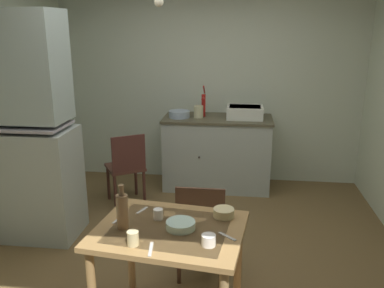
{
  "coord_description": "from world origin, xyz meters",
  "views": [
    {
      "loc": [
        0.43,
        -3.23,
        2.02
      ],
      "look_at": [
        0.03,
        0.03,
        1.06
      ],
      "focal_mm": 37.94,
      "sensor_mm": 36.0,
      "label": 1
    }
  ],
  "objects_px": {
    "dining_table": "(170,244)",
    "chair_far_side": "(201,227)",
    "hutch_cabinet": "(30,137)",
    "serving_bowl_wide": "(181,225)",
    "mixing_bowl_counter": "(179,114)",
    "sink_basin": "(245,112)",
    "hand_pump": "(203,103)",
    "glass_bottle": "(122,210)",
    "mug_dark": "(133,238)",
    "chair_by_counter": "(126,166)"
  },
  "relations": [
    {
      "from": "dining_table",
      "to": "chair_far_side",
      "type": "bearing_deg",
      "value": 76.24
    },
    {
      "from": "hutch_cabinet",
      "to": "chair_far_side",
      "type": "xyz_separation_m",
      "value": [
        1.68,
        -0.54,
        -0.56
      ]
    },
    {
      "from": "dining_table",
      "to": "serving_bowl_wide",
      "type": "bearing_deg",
      "value": 0.4
    },
    {
      "from": "mixing_bowl_counter",
      "to": "chair_far_side",
      "type": "xyz_separation_m",
      "value": [
        0.48,
        -1.97,
        -0.5
      ]
    },
    {
      "from": "sink_basin",
      "to": "chair_far_side",
      "type": "relative_size",
      "value": 0.52
    },
    {
      "from": "sink_basin",
      "to": "hand_pump",
      "type": "height_order",
      "value": "hand_pump"
    },
    {
      "from": "chair_far_side",
      "to": "glass_bottle",
      "type": "xyz_separation_m",
      "value": [
        -0.45,
        -0.64,
        0.43
      ]
    },
    {
      "from": "hutch_cabinet",
      "to": "serving_bowl_wide",
      "type": "bearing_deg",
      "value": -35.48
    },
    {
      "from": "sink_basin",
      "to": "dining_table",
      "type": "relative_size",
      "value": 0.43
    },
    {
      "from": "sink_basin",
      "to": "hand_pump",
      "type": "relative_size",
      "value": 1.13
    },
    {
      "from": "mixing_bowl_counter",
      "to": "glass_bottle",
      "type": "xyz_separation_m",
      "value": [
        0.03,
        -2.61,
        -0.08
      ]
    },
    {
      "from": "dining_table",
      "to": "sink_basin",
      "type": "bearing_deg",
      "value": 79.61
    },
    {
      "from": "chair_far_side",
      "to": "glass_bottle",
      "type": "relative_size",
      "value": 2.85
    },
    {
      "from": "hand_pump",
      "to": "mug_dark",
      "type": "relative_size",
      "value": 4.39
    },
    {
      "from": "mixing_bowl_counter",
      "to": "chair_by_counter",
      "type": "height_order",
      "value": "mixing_bowl_counter"
    },
    {
      "from": "sink_basin",
      "to": "mixing_bowl_counter",
      "type": "distance_m",
      "value": 0.81
    },
    {
      "from": "sink_basin",
      "to": "hand_pump",
      "type": "bearing_deg",
      "value": 175.01
    },
    {
      "from": "serving_bowl_wide",
      "to": "glass_bottle",
      "type": "height_order",
      "value": "glass_bottle"
    },
    {
      "from": "sink_basin",
      "to": "glass_bottle",
      "type": "bearing_deg",
      "value": -106.34
    },
    {
      "from": "sink_basin",
      "to": "chair_far_side",
      "type": "height_order",
      "value": "sink_basin"
    },
    {
      "from": "chair_by_counter",
      "to": "mug_dark",
      "type": "xyz_separation_m",
      "value": [
        0.67,
        -2.18,
        0.34
      ]
    },
    {
      "from": "sink_basin",
      "to": "mug_dark",
      "type": "relative_size",
      "value": 4.96
    },
    {
      "from": "hutch_cabinet",
      "to": "sink_basin",
      "type": "height_order",
      "value": "hutch_cabinet"
    },
    {
      "from": "glass_bottle",
      "to": "mixing_bowl_counter",
      "type": "bearing_deg",
      "value": 90.72
    },
    {
      "from": "hutch_cabinet",
      "to": "mixing_bowl_counter",
      "type": "relative_size",
      "value": 8.27
    },
    {
      "from": "hutch_cabinet",
      "to": "dining_table",
      "type": "relative_size",
      "value": 2.1
    },
    {
      "from": "hutch_cabinet",
      "to": "serving_bowl_wide",
      "type": "height_order",
      "value": "hutch_cabinet"
    },
    {
      "from": "hand_pump",
      "to": "mixing_bowl_counter",
      "type": "bearing_deg",
      "value": -162.04
    },
    {
      "from": "sink_basin",
      "to": "glass_bottle",
      "type": "xyz_separation_m",
      "value": [
        -0.78,
        -2.66,
        -0.11
      ]
    },
    {
      "from": "hand_pump",
      "to": "chair_far_side",
      "type": "distance_m",
      "value": 2.17
    },
    {
      "from": "chair_by_counter",
      "to": "mug_dark",
      "type": "height_order",
      "value": "chair_by_counter"
    },
    {
      "from": "glass_bottle",
      "to": "chair_by_counter",
      "type": "bearing_deg",
      "value": 105.67
    },
    {
      "from": "mug_dark",
      "to": "glass_bottle",
      "type": "distance_m",
      "value": 0.25
    },
    {
      "from": "serving_bowl_wide",
      "to": "hand_pump",
      "type": "bearing_deg",
      "value": 92.38
    },
    {
      "from": "mixing_bowl_counter",
      "to": "mug_dark",
      "type": "distance_m",
      "value": 2.82
    },
    {
      "from": "sink_basin",
      "to": "dining_table",
      "type": "height_order",
      "value": "sink_basin"
    },
    {
      "from": "mixing_bowl_counter",
      "to": "chair_far_side",
      "type": "bearing_deg",
      "value": -76.31
    },
    {
      "from": "hutch_cabinet",
      "to": "mixing_bowl_counter",
      "type": "distance_m",
      "value": 1.87
    },
    {
      "from": "mug_dark",
      "to": "dining_table",
      "type": "bearing_deg",
      "value": 53.1
    },
    {
      "from": "hand_pump",
      "to": "mixing_bowl_counter",
      "type": "height_order",
      "value": "hand_pump"
    },
    {
      "from": "sink_basin",
      "to": "chair_by_counter",
      "type": "xyz_separation_m",
      "value": [
        -1.33,
        -0.69,
        -0.53
      ]
    },
    {
      "from": "hand_pump",
      "to": "dining_table",
      "type": "xyz_separation_m",
      "value": [
        0.04,
        -2.67,
        -0.44
      ]
    },
    {
      "from": "hutch_cabinet",
      "to": "sink_basin",
      "type": "relative_size",
      "value": 4.93
    },
    {
      "from": "dining_table",
      "to": "glass_bottle",
      "type": "xyz_separation_m",
      "value": [
        -0.3,
        -0.03,
        0.24
      ]
    },
    {
      "from": "chair_far_side",
      "to": "serving_bowl_wide",
      "type": "relative_size",
      "value": 4.47
    },
    {
      "from": "sink_basin",
      "to": "serving_bowl_wide",
      "type": "height_order",
      "value": "sink_basin"
    },
    {
      "from": "chair_far_side",
      "to": "mug_dark",
      "type": "relative_size",
      "value": 9.55
    },
    {
      "from": "hutch_cabinet",
      "to": "dining_table",
      "type": "xyz_separation_m",
      "value": [
        1.54,
        -1.15,
        -0.37
      ]
    },
    {
      "from": "hand_pump",
      "to": "mixing_bowl_counter",
      "type": "distance_m",
      "value": 0.33
    },
    {
      "from": "chair_by_counter",
      "to": "glass_bottle",
      "type": "bearing_deg",
      "value": -74.33
    }
  ]
}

